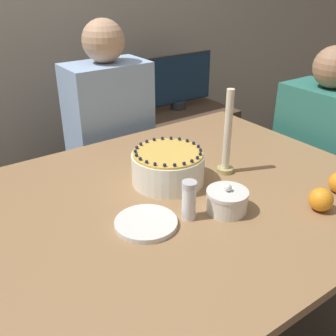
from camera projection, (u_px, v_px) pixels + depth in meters
dining_table at (171, 220)px, 1.37m from camera, size 1.51×1.14×0.74m
cake at (168, 167)px, 1.40m from camera, size 0.26×0.26×0.13m
sugar_bowl at (227, 201)px, 1.24m from camera, size 0.13×0.13×0.10m
sugar_shaker at (189, 200)px, 1.19m from camera, size 0.05×0.05×0.13m
plate_stack at (146, 223)px, 1.18m from camera, size 0.19×0.19×0.02m
candle at (227, 139)px, 1.44m from camera, size 0.06×0.06×0.32m
orange_fruit_1 at (321, 200)px, 1.25m from camera, size 0.08×0.08×0.08m
person_man_blue_shirt at (112, 158)px, 2.07m from camera, size 0.40×0.34×1.24m
person_woman_floral at (313, 176)px, 2.00m from camera, size 0.34×0.40×1.13m
side_cabinet at (177, 150)px, 2.74m from camera, size 0.62×0.56×0.60m
tv_monitor at (178, 81)px, 2.52m from camera, size 0.52×0.10×0.35m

